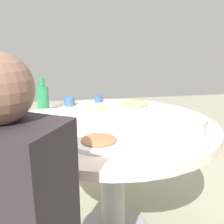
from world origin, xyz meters
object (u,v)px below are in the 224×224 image
Objects in this scene: dish_shrimp at (134,105)px; tea_cup_far at (98,99)px; rice_bowl at (180,124)px; green_bottle at (43,98)px; round_dining_table at (113,146)px; diner_left at (11,208)px; dish_tofu_braise at (99,142)px; tea_cup_near at (69,101)px; dish_noodles at (96,109)px; soup_bowl at (48,119)px.

dish_shrimp is 3.98× the size of tea_cup_far.
rice_bowl is 0.88m from green_bottle.
rice_bowl is at bearing 114.13° from tea_cup_far.
round_dining_table is 0.84m from diner_left.
dish_tofu_braise is (0.43, 0.11, -0.02)m from rice_bowl.
round_dining_table is 0.43m from rice_bowl.
diner_left is at bearing 80.46° from tea_cup_near.
dish_shrimp is at bearing 137.84° from tea_cup_far.
diner_left is at bearing 57.62° from dish_shrimp.
diner_left is at bearing 58.55° from round_dining_table.
green_bottle is 3.71× the size of tea_cup_far.
dish_noodles is 0.95× the size of dish_shrimp.
green_bottle is (0.41, -0.28, 0.24)m from round_dining_table.
diner_left reaches higher than dish_noodles.
rice_bowl is at bearing 144.89° from green_bottle.
dish_shrimp is 0.31m from tea_cup_far.
soup_bowl is at bearing 99.11° from green_bottle.
soup_bowl is 3.07× the size of tea_cup_near.
diner_left is at bearing 68.93° from dish_noodles.
soup_bowl reaches higher than dish_noodles.
green_bottle is 0.46m from tea_cup_far.
dish_tofu_braise reaches higher than round_dining_table.
soup_bowl is at bearing -94.64° from diner_left.
rice_bowl is 0.85m from tea_cup_near.
round_dining_table is at bearing -111.27° from dish_tofu_braise.
dish_tofu_braise is at bearing 13.87° from rice_bowl.
diner_left is (0.06, 0.75, -0.04)m from soup_bowl.
tea_cup_near is 1.27× the size of tea_cup_far.
dish_tofu_braise is 0.85m from tea_cup_far.
rice_bowl is 3.46× the size of tea_cup_near.
round_dining_table is 0.39m from dish_tofu_braise.
soup_bowl is at bearing 24.44° from dish_shrimp.
tea_cup_near is 0.24m from tea_cup_far.
rice_bowl is 0.53m from dish_shrimp.
green_bottle is at bearing -80.89° from soup_bowl.
green_bottle is at bearing -9.26° from dish_noodles.
dish_noodles is at bearing -72.27° from round_dining_table.
dish_noodles is at bearing -111.07° from diner_left.
diner_left reaches higher than green_bottle.
dish_noodles is 3.80× the size of tea_cup_far.
tea_cup_far reaches higher than dish_tofu_braise.
rice_bowl is at bearing 144.04° from round_dining_table.
dish_shrimp is (-0.34, -0.63, 0.00)m from dish_tofu_braise.
green_bottle is at bearing 1.73° from dish_shrimp.
tea_cup_far reaches higher than dish_shrimp.
rice_bowl is (-0.31, 0.22, 0.19)m from round_dining_table.
dish_noodles is at bearing 14.82° from dish_shrimp.
round_dining_table is 0.29m from dish_noodles.
dish_noodles is 1.02× the size of dish_tofu_braise.
rice_bowl is 0.73m from soup_bowl.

